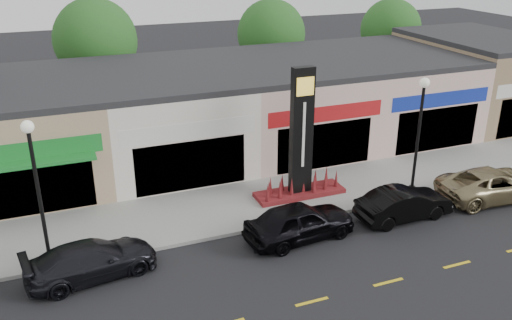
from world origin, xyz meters
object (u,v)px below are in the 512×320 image
(lamp_west_near, at_px, (36,179))
(car_black_conv, at_px, (404,204))
(pylon_sign, at_px, (301,152))
(car_dark_sedan, at_px, (92,260))
(lamp_east_near, at_px, (419,125))
(car_gold_suv, at_px, (493,184))
(car_black_sedan, at_px, (300,222))

(lamp_west_near, bearing_deg, car_black_conv, -7.04)
(pylon_sign, xyz_separation_m, car_dark_sedan, (-9.60, -3.01, -1.61))
(lamp_east_near, relative_size, car_black_conv, 1.30)
(lamp_west_near, xyz_separation_m, pylon_sign, (11.00, 1.70, -1.20))
(lamp_west_near, height_order, car_gold_suv, lamp_west_near)
(pylon_sign, height_order, car_dark_sedan, pylon_sign)
(lamp_east_near, distance_m, car_gold_suv, 4.55)
(car_dark_sedan, bearing_deg, lamp_west_near, 37.86)
(car_black_sedan, relative_size, car_gold_suv, 0.88)
(pylon_sign, height_order, car_black_conv, pylon_sign)
(car_dark_sedan, bearing_deg, lamp_east_near, -93.71)
(lamp_west_near, relative_size, car_gold_suv, 1.06)
(lamp_east_near, distance_m, car_dark_sedan, 14.93)
(car_black_conv, distance_m, car_gold_suv, 4.98)
(lamp_west_near, distance_m, car_gold_suv, 19.50)
(pylon_sign, distance_m, car_dark_sedan, 10.19)
(lamp_west_near, distance_m, car_dark_sedan, 3.40)
(lamp_west_near, distance_m, lamp_east_near, 16.00)
(lamp_west_near, xyz_separation_m, lamp_east_near, (16.00, 0.00, 0.00))
(lamp_east_near, bearing_deg, car_dark_sedan, -174.85)
(lamp_east_near, distance_m, pylon_sign, 5.42)
(lamp_west_near, bearing_deg, car_dark_sedan, -43.28)
(pylon_sign, relative_size, car_gold_suv, 1.17)
(lamp_west_near, relative_size, pylon_sign, 0.91)
(car_black_conv, bearing_deg, lamp_east_near, -46.60)
(lamp_east_near, bearing_deg, lamp_west_near, 180.00)
(car_gold_suv, bearing_deg, lamp_west_near, 89.78)
(pylon_sign, relative_size, car_black_conv, 1.42)
(lamp_east_near, relative_size, car_black_sedan, 1.21)
(pylon_sign, bearing_deg, car_gold_suv, -21.97)
(lamp_west_near, height_order, pylon_sign, pylon_sign)
(lamp_west_near, relative_size, car_dark_sedan, 1.19)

